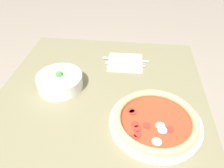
% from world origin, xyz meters
% --- Properties ---
extents(dining_table, '(1.03, 0.84, 0.76)m').
position_xyz_m(dining_table, '(0.00, 0.00, 0.63)').
color(dining_table, '#706B4C').
rests_on(dining_table, ground_plane).
extents(pizza, '(0.32, 0.32, 0.04)m').
position_xyz_m(pizza, '(-0.07, -0.21, 0.78)').
color(pizza, white).
rests_on(pizza, dining_table).
extents(bowl, '(0.19, 0.19, 0.07)m').
position_xyz_m(bowl, '(0.09, 0.18, 0.79)').
color(bowl, white).
rests_on(bowl, dining_table).
extents(napkin, '(0.17, 0.17, 0.00)m').
position_xyz_m(napkin, '(0.30, -0.08, 0.76)').
color(napkin, white).
rests_on(napkin, dining_table).
extents(fork, '(0.02, 0.19, 0.00)m').
position_xyz_m(fork, '(0.28, -0.08, 0.76)').
color(fork, silver).
rests_on(fork, napkin).
extents(knife, '(0.02, 0.23, 0.01)m').
position_xyz_m(knife, '(0.32, -0.09, 0.76)').
color(knife, silver).
rests_on(knife, napkin).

